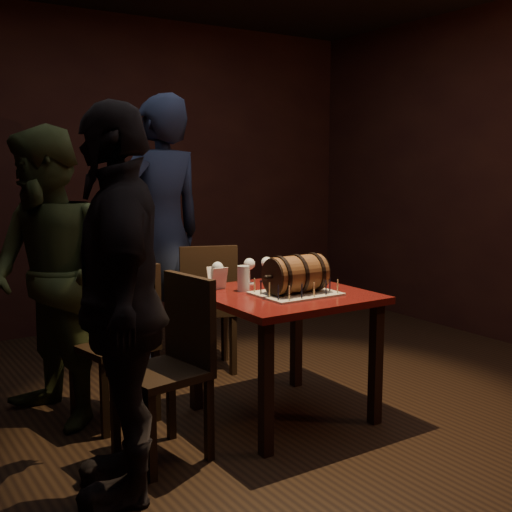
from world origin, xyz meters
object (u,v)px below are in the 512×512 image
wine_glass_mid (249,265)px  chair_back (207,301)px  pub_table (284,311)px  person_left_front (120,304)px  wine_glass_right (267,264)px  pint_of_ale (243,279)px  barrel_cake (296,274)px  chair_left_rear (125,331)px  chair_left_front (174,356)px  wine_glass_left (218,269)px  person_back (161,233)px  person_left_rear (48,278)px

wine_glass_mid → chair_back: bearing=87.0°
pub_table → person_left_front: 1.19m
wine_glass_right → pint_of_ale: (-0.27, -0.16, -0.05)m
barrel_cake → chair_back: bearing=90.7°
chair_left_rear → chair_left_front: 0.60m
wine_glass_right → wine_glass_left: bearing=-179.4°
chair_back → wine_glass_right: bearing=-81.7°
pub_table → barrel_cake: 0.25m
chair_back → person_back: 0.62m
pint_of_ale → chair_left_front: bearing=-155.3°
pub_table → chair_left_front: size_ratio=0.97×
wine_glass_left → person_back: 0.99m
pub_table → barrel_cake: (0.02, -0.09, 0.23)m
chair_back → person_left_front: person_left_front is taller
wine_glass_right → chair_left_front: bearing=-153.5°
pub_table → person_back: bearing=97.5°
pub_table → wine_glass_right: wine_glass_right is taller
wine_glass_right → chair_back: (-0.09, 0.62, -0.35)m
wine_glass_mid → chair_left_rear: size_ratio=0.17×
chair_left_rear → person_back: 1.11m
person_back → person_left_front: size_ratio=1.12×
chair_left_rear → person_left_rear: 0.53m
chair_left_front → person_back: (0.59, 1.41, 0.47)m
pub_table → barrel_cake: size_ratio=2.32×
wine_glass_right → person_left_rear: size_ratio=0.09×
pub_table → barrel_cake: barrel_cake is taller
wine_glass_left → person_left_rear: (-0.91, 0.33, -0.01)m
barrel_cake → wine_glass_mid: (-0.04, 0.42, -0.00)m
pint_of_ale → wine_glass_left: bearing=118.7°
person_back → pub_table: bearing=89.6°
wine_glass_right → person_back: (-0.27, 0.98, 0.12)m
wine_glass_right → chair_back: size_ratio=0.17×
wine_glass_mid → chair_back: 0.70m
pint_of_ale → person_left_front: bearing=-152.8°
person_back → person_left_front: (-0.95, -1.62, -0.11)m
pub_table → chair_left_front: 0.78m
wine_glass_left → barrel_cake: bearing=-55.4°
pub_table → wine_glass_left: size_ratio=5.59×
wine_glass_left → wine_glass_mid: same height
wine_glass_mid → pint_of_ale: bearing=-131.4°
chair_back → person_left_front: size_ratio=0.53×
pint_of_ale → person_back: size_ratio=0.08×
barrel_cake → chair_left_rear: size_ratio=0.42×
wine_glass_right → chair_left_front: size_ratio=0.17×
wine_glass_left → wine_glass_mid: size_ratio=1.00×
barrel_cake → person_back: person_back is taller
wine_glass_right → person_left_front: size_ratio=0.09×
chair_back → person_left_front: (-1.13, -1.27, 0.36)m
wine_glass_left → wine_glass_right: size_ratio=1.00×
pint_of_ale → chair_left_front: size_ratio=0.16×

